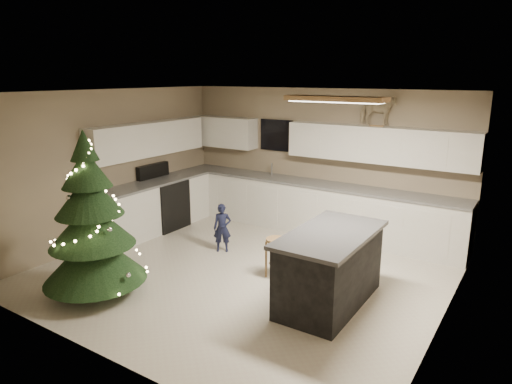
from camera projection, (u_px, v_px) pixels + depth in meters
ground_plane at (243, 272)px, 6.73m from camera, size 5.50×5.50×0.00m
room_shell at (244, 155)px, 6.29m from camera, size 5.52×5.02×2.61m
cabinetry at (253, 191)px, 8.36m from camera, size 5.50×3.20×2.00m
island at (330, 268)px, 5.72m from camera, size 0.90×1.70×0.95m
bar_stool at (276, 248)px, 6.50m from camera, size 0.30×0.30×0.57m
christmas_tree at (92, 229)px, 5.87m from camera, size 1.37×1.32×2.19m
toddler at (222, 228)px, 7.45m from camera, size 0.35×0.32×0.80m
rocking_horse at (378, 111)px, 7.48m from camera, size 0.62×0.43×0.50m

